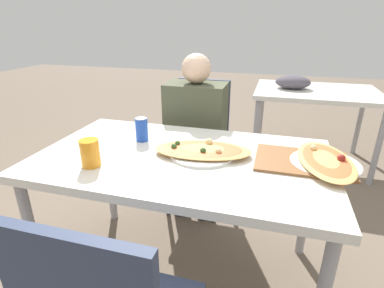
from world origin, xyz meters
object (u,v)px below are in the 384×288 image
Objects in this scene: chair_far_seated at (200,139)px; drink_glass at (90,153)px; soda_can at (142,129)px; person_seated at (195,125)px; pizza_second at (325,161)px; dining_table at (183,168)px; pizza_main at (202,151)px.

drink_glass is at bearing 75.19° from chair_far_seated.
person_seated is at bearing 71.75° from soda_can.
drink_glass is at bearing -163.82° from pizza_second.
dining_table is 0.13m from pizza_main.
chair_far_seated is 0.19m from person_seated.
pizza_second is (0.55, 0.04, -0.00)m from pizza_main.
pizza_main is at bearing -13.77° from soda_can.
person_seated is 9.09× the size of soda_can.
pizza_second is at bearing 3.86° from pizza_main.
person_seated is (-0.10, 0.62, 0.01)m from dining_table.
person_seated is 0.92m from pizza_second.
pizza_second is at bearing 144.04° from person_seated.
dining_table is 1.22× the size of person_seated.
person_seated reaches higher than soda_can.
pizza_main is 0.51m from drink_glass.
chair_far_seated is 2.04× the size of pizza_second.
soda_can is at bearing 154.42° from dining_table.
person_seated reaches higher than chair_far_seated.
drink_glass is (-0.09, -0.34, -0.00)m from soda_can.
dining_table is at bearing 99.54° from person_seated.
soda_can is (-0.27, 0.13, 0.13)m from dining_table.
soda_can reaches higher than drink_glass.
pizza_main is at bearing 108.40° from person_seated.
pizza_main is (0.19, -0.70, 0.22)m from chair_far_seated.
drink_glass is (-0.44, -0.25, 0.04)m from pizza_main.
chair_far_seated reaches higher than dining_table.
soda_can is 0.91m from pizza_second.
pizza_main is at bearing 29.60° from drink_glass.
pizza_main is 1.06× the size of pizza_second.
person_seated reaches higher than pizza_main.
pizza_second is at bearing 138.45° from chair_far_seated.
pizza_main is 4.02× the size of drink_glass.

